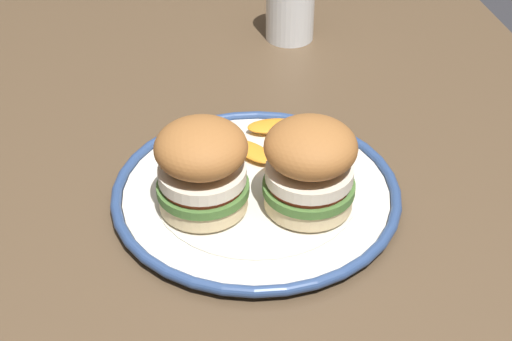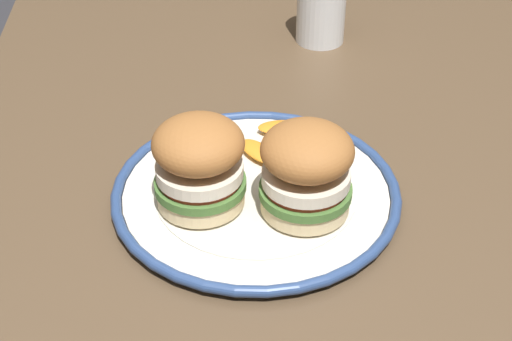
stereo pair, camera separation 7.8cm
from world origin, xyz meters
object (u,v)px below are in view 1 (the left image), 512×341
Objects in this scene: sandwich_half_right at (202,166)px; drinking_glass at (290,5)px; dining_table at (296,261)px; dinner_plate at (256,193)px; sandwich_half_left at (311,165)px.

drinking_glass is (0.39, -0.18, -0.02)m from sandwich_half_right.
drinking_glass is at bearing -10.85° from dining_table.
drinking_glass is at bearing -24.66° from sandwich_half_right.
dinner_plate is 2.88× the size of sandwich_half_left.
sandwich_half_right is at bearing 100.04° from dining_table.
sandwich_half_left is at bearing -99.72° from sandwich_half_right.
sandwich_half_left is at bearing -178.28° from dining_table.
sandwich_half_left and sandwich_half_right have the same top height.
dinner_plate is (0.00, 0.05, 0.11)m from dining_table.
dinner_plate is at bearing 162.11° from drinking_glass.
dinner_plate is at bearing -71.52° from sandwich_half_right.
drinking_glass is at bearing -17.89° from dinner_plate.
dining_table is at bearing -79.96° from sandwich_half_right.
sandwich_half_left is 0.11m from sandwich_half_right.
dinner_plate reaches higher than dining_table.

